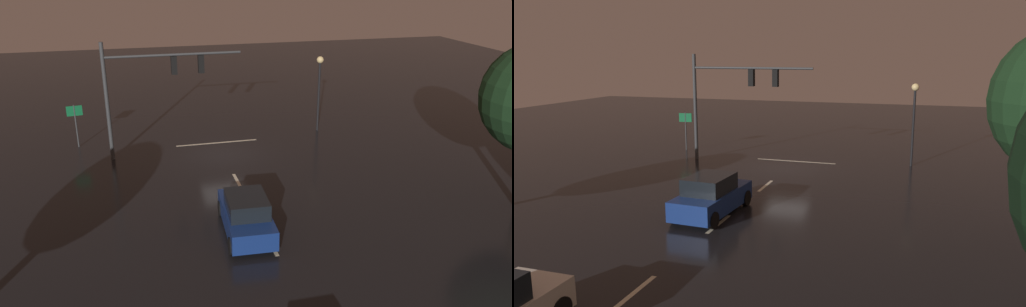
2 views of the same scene
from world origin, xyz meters
TOP-DOWN VIEW (x-y plane):
  - ground_plane at (0.00, 0.00)m, footprint 80.00×80.00m
  - traffic_signal_assembly at (3.78, -0.95)m, footprint 7.59×0.47m
  - lane_dash_far at (0.00, 4.00)m, footprint 0.16×2.20m
  - lane_dash_mid at (0.00, 10.00)m, footprint 0.16×2.20m
  - stop_bar at (0.00, -2.13)m, footprint 5.00×0.16m
  - car_approaching at (0.74, 8.98)m, footprint 2.11×4.45m
  - street_lamp_left_kerb at (-6.90, -2.98)m, footprint 0.44×0.44m
  - route_sign at (8.22, -3.48)m, footprint 0.90×0.15m

SIDE VIEW (x-z plane):
  - ground_plane at x=0.00m, z-range 0.00..0.00m
  - lane_dash_far at x=0.00m, z-range 0.00..0.01m
  - lane_dash_mid at x=0.00m, z-range 0.00..0.01m
  - stop_bar at x=0.00m, z-range 0.00..0.01m
  - car_approaching at x=0.74m, z-range -0.05..1.65m
  - route_sign at x=8.22m, z-range 0.58..3.19m
  - street_lamp_left_kerb at x=-6.90m, z-range 0.99..5.89m
  - traffic_signal_assembly at x=3.78m, z-range 1.19..7.77m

